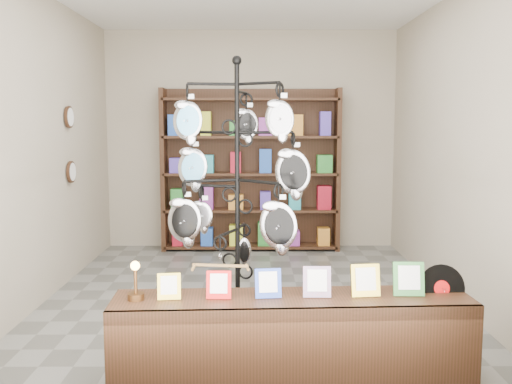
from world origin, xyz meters
TOP-DOWN VIEW (x-y plane):
  - ground at (0.00, 0.00)m, footprint 5.00×5.00m
  - room_envelope at (0.00, 0.00)m, footprint 5.00×5.00m
  - display_tree at (-0.08, -1.09)m, footprint 1.16×1.11m
  - front_shelf at (0.30, -1.80)m, footprint 2.40×0.60m
  - back_shelving at (0.00, 2.30)m, footprint 2.42×0.36m
  - wall_clocks at (-1.97, 0.80)m, footprint 0.03×0.24m

SIDE VIEW (x-z plane):
  - ground at x=0.00m, z-range 0.00..0.00m
  - front_shelf at x=0.30m, z-range -0.13..0.72m
  - back_shelving at x=0.00m, z-range -0.07..2.13m
  - display_tree at x=-0.08m, z-range 0.17..2.41m
  - wall_clocks at x=-1.97m, z-range 1.08..1.92m
  - room_envelope at x=0.00m, z-range -0.65..4.35m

